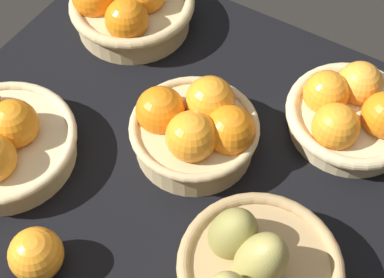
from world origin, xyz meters
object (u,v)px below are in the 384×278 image
at_px(basket_far_left, 129,6).
at_px(basket_near_right_pears, 254,271).
at_px(basket_far_right, 351,113).
at_px(basket_center, 196,128).
at_px(loose_orange_front_gap, 36,255).

bearing_deg(basket_far_left, basket_near_right_pears, -37.71).
relative_size(basket_near_right_pears, basket_far_right, 1.07).
xyz_separation_m(basket_center, basket_far_left, (-0.26, 0.18, -0.00)).
height_order(basket_center, basket_far_right, basket_center).
relative_size(basket_center, basket_far_left, 0.88).
relative_size(basket_center, basket_near_right_pears, 0.88).
bearing_deg(basket_far_right, basket_center, -139.87).
distance_m(basket_near_right_pears, basket_far_left, 0.57).
height_order(basket_near_right_pears, basket_far_right, basket_near_right_pears).
bearing_deg(loose_orange_front_gap, basket_near_right_pears, 26.02).
relative_size(basket_center, loose_orange_front_gap, 2.68).
bearing_deg(basket_near_right_pears, basket_center, 139.28).
xyz_separation_m(basket_center, loose_orange_front_gap, (-0.08, -0.30, -0.01)).
height_order(basket_center, basket_near_right_pears, basket_near_right_pears).
height_order(basket_far_right, basket_far_left, basket_far_left).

